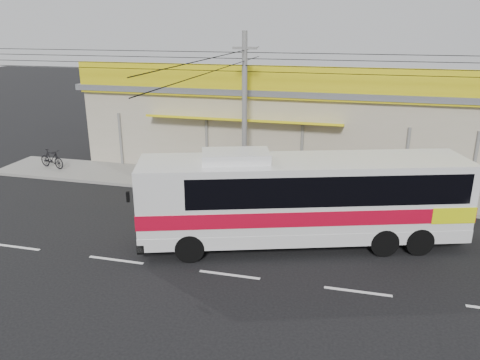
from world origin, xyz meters
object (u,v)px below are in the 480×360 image
(coach_bus, at_px, (308,195))
(motorbike_red, at_px, (192,175))
(motorbike_dark, at_px, (52,159))
(utility_pole, at_px, (245,61))

(coach_bus, bearing_deg, motorbike_red, 123.64)
(motorbike_dark, distance_m, utility_pole, 12.12)
(motorbike_dark, height_order, utility_pole, utility_pole)
(utility_pole, bearing_deg, motorbike_dark, 177.61)
(coach_bus, bearing_deg, motorbike_dark, 141.21)
(coach_bus, height_order, motorbike_dark, coach_bus)
(coach_bus, distance_m, motorbike_dark, 15.46)
(coach_bus, xyz_separation_m, motorbike_dark, (-14.40, 5.49, -1.22))
(utility_pole, bearing_deg, coach_bus, -54.85)
(motorbike_dark, bearing_deg, utility_pole, -77.76)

